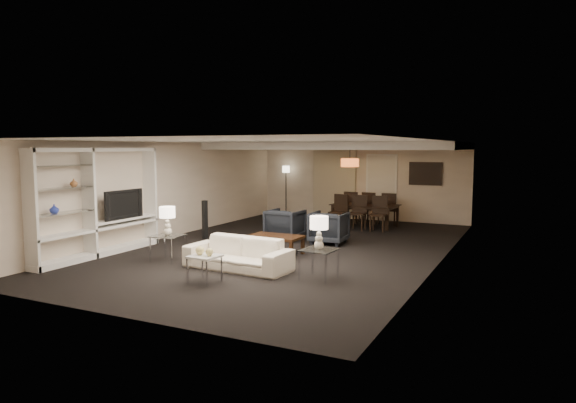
# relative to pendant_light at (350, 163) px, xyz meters

# --- Properties ---
(floor) EXTENTS (11.00, 11.00, 0.00)m
(floor) POSITION_rel_pendant_light_xyz_m (-0.30, -3.50, -1.92)
(floor) COLOR black
(floor) RESTS_ON ground
(ceiling) EXTENTS (7.00, 11.00, 0.02)m
(ceiling) POSITION_rel_pendant_light_xyz_m (-0.30, -3.50, 0.58)
(ceiling) COLOR silver
(ceiling) RESTS_ON ground
(wall_back) EXTENTS (7.00, 0.02, 2.50)m
(wall_back) POSITION_rel_pendant_light_xyz_m (-0.30, 2.00, -0.67)
(wall_back) COLOR beige
(wall_back) RESTS_ON ground
(wall_front) EXTENTS (7.00, 0.02, 2.50)m
(wall_front) POSITION_rel_pendant_light_xyz_m (-0.30, -9.00, -0.67)
(wall_front) COLOR beige
(wall_front) RESTS_ON ground
(wall_left) EXTENTS (0.02, 11.00, 2.50)m
(wall_left) POSITION_rel_pendant_light_xyz_m (-3.80, -3.50, -0.67)
(wall_left) COLOR beige
(wall_left) RESTS_ON ground
(wall_right) EXTENTS (0.02, 11.00, 2.50)m
(wall_right) POSITION_rel_pendant_light_xyz_m (3.20, -3.50, -0.67)
(wall_right) COLOR beige
(wall_right) RESTS_ON ground
(ceiling_soffit) EXTENTS (7.00, 4.00, 0.20)m
(ceiling_soffit) POSITION_rel_pendant_light_xyz_m (-0.30, 0.00, 0.48)
(ceiling_soffit) COLOR silver
(ceiling_soffit) RESTS_ON ceiling
(curtains) EXTENTS (1.50, 0.12, 2.40)m
(curtains) POSITION_rel_pendant_light_xyz_m (-1.20, 1.92, -0.72)
(curtains) COLOR beige
(curtains) RESTS_ON wall_back
(door) EXTENTS (0.90, 0.05, 2.10)m
(door) POSITION_rel_pendant_light_xyz_m (0.40, 1.97, -0.87)
(door) COLOR silver
(door) RESTS_ON wall_back
(painting) EXTENTS (0.95, 0.04, 0.65)m
(painting) POSITION_rel_pendant_light_xyz_m (1.80, 1.96, -0.37)
(painting) COLOR #142D38
(painting) RESTS_ON wall_back
(media_unit) EXTENTS (0.38, 3.40, 2.35)m
(media_unit) POSITION_rel_pendant_light_xyz_m (-3.61, -6.10, -0.74)
(media_unit) COLOR white
(media_unit) RESTS_ON wall_left
(pendant_light) EXTENTS (0.52, 0.52, 0.24)m
(pendant_light) POSITION_rel_pendant_light_xyz_m (0.00, 0.00, 0.00)
(pendant_light) COLOR #D8591E
(pendant_light) RESTS_ON ceiling_soffit
(sofa) EXTENTS (2.16, 0.96, 0.62)m
(sofa) POSITION_rel_pendant_light_xyz_m (-0.24, -5.85, -1.61)
(sofa) COLOR beige
(sofa) RESTS_ON floor
(coffee_table) EXTENTS (1.17, 0.69, 0.42)m
(coffee_table) POSITION_rel_pendant_light_xyz_m (-0.24, -4.25, -1.71)
(coffee_table) COLOR black
(coffee_table) RESTS_ON floor
(armchair_left) EXTENTS (0.86, 0.88, 0.79)m
(armchair_left) POSITION_rel_pendant_light_xyz_m (-0.84, -2.55, -1.53)
(armchair_left) COLOR black
(armchair_left) RESTS_ON floor
(armchair_right) EXTENTS (0.87, 0.90, 0.79)m
(armchair_right) POSITION_rel_pendant_light_xyz_m (0.36, -2.55, -1.53)
(armchair_right) COLOR black
(armchair_right) RESTS_ON floor
(side_table_left) EXTENTS (0.61, 0.61, 0.54)m
(side_table_left) POSITION_rel_pendant_light_xyz_m (-1.94, -5.85, -1.65)
(side_table_left) COLOR white
(side_table_left) RESTS_ON floor
(side_table_right) EXTENTS (0.62, 0.62, 0.54)m
(side_table_right) POSITION_rel_pendant_light_xyz_m (1.46, -5.85, -1.65)
(side_table_right) COLOR white
(side_table_right) RESTS_ON floor
(table_lamp_left) EXTENTS (0.34, 0.34, 0.60)m
(table_lamp_left) POSITION_rel_pendant_light_xyz_m (-1.94, -5.85, -1.08)
(table_lamp_left) COLOR beige
(table_lamp_left) RESTS_ON side_table_left
(table_lamp_right) EXTENTS (0.33, 0.33, 0.60)m
(table_lamp_right) POSITION_rel_pendant_light_xyz_m (1.46, -5.85, -1.08)
(table_lamp_right) COLOR beige
(table_lamp_right) RESTS_ON side_table_right
(marble_table) EXTENTS (0.51, 0.51, 0.48)m
(marble_table) POSITION_rel_pendant_light_xyz_m (-0.24, -6.95, -1.68)
(marble_table) COLOR silver
(marble_table) RESTS_ON floor
(gold_gourd_a) EXTENTS (0.15, 0.15, 0.15)m
(gold_gourd_a) POSITION_rel_pendant_light_xyz_m (-0.34, -6.95, -1.36)
(gold_gourd_a) COLOR #EED87E
(gold_gourd_a) RESTS_ON marble_table
(gold_gourd_b) EXTENTS (0.14, 0.14, 0.14)m
(gold_gourd_b) POSITION_rel_pendant_light_xyz_m (-0.14, -6.95, -1.37)
(gold_gourd_b) COLOR #DBC774
(gold_gourd_b) RESTS_ON marble_table
(television) EXTENTS (1.14, 0.15, 0.65)m
(television) POSITION_rel_pendant_light_xyz_m (-3.58, -5.49, -0.84)
(television) COLOR black
(television) RESTS_ON media_unit
(vase_blue) EXTENTS (0.18, 0.18, 0.19)m
(vase_blue) POSITION_rel_pendant_light_xyz_m (-3.61, -7.23, -0.77)
(vase_blue) COLOR #283AAF
(vase_blue) RESTS_ON media_unit
(vase_amber) EXTENTS (0.16, 0.16, 0.16)m
(vase_amber) POSITION_rel_pendant_light_xyz_m (-3.61, -6.73, -0.28)
(vase_amber) COLOR #A96938
(vase_amber) RESTS_ON media_unit
(floor_speaker) EXTENTS (0.13, 0.13, 1.01)m
(floor_speaker) POSITION_rel_pendant_light_xyz_m (-2.71, -3.43, -1.42)
(floor_speaker) COLOR black
(floor_speaker) RESTS_ON floor
(dining_table) EXTENTS (1.97, 1.19, 0.67)m
(dining_table) POSITION_rel_pendant_light_xyz_m (0.34, 0.40, -1.59)
(dining_table) COLOR black
(dining_table) RESTS_ON floor
(chair_nl) EXTENTS (0.51, 0.51, 0.99)m
(chair_nl) POSITION_rel_pendant_light_xyz_m (-0.26, -0.25, -1.42)
(chair_nl) COLOR black
(chair_nl) RESTS_ON floor
(chair_nm) EXTENTS (0.48, 0.48, 0.99)m
(chair_nm) POSITION_rel_pendant_light_xyz_m (0.34, -0.25, -1.42)
(chair_nm) COLOR black
(chair_nm) RESTS_ON floor
(chair_nr) EXTENTS (0.49, 0.49, 0.99)m
(chair_nr) POSITION_rel_pendant_light_xyz_m (0.94, -0.25, -1.42)
(chair_nr) COLOR black
(chair_nr) RESTS_ON floor
(chair_fl) EXTENTS (0.48, 0.48, 0.99)m
(chair_fl) POSITION_rel_pendant_light_xyz_m (-0.26, 1.05, -1.42)
(chair_fl) COLOR black
(chair_fl) RESTS_ON floor
(chair_fm) EXTENTS (0.51, 0.51, 0.99)m
(chair_fm) POSITION_rel_pendant_light_xyz_m (0.34, 1.05, -1.42)
(chair_fm) COLOR black
(chair_fm) RESTS_ON floor
(chair_fr) EXTENTS (0.48, 0.48, 0.99)m
(chair_fr) POSITION_rel_pendant_light_xyz_m (0.94, 1.05, -1.42)
(chair_fr) COLOR black
(chair_fr) RESTS_ON floor
(floor_lamp) EXTENTS (0.26, 0.26, 1.73)m
(floor_lamp) POSITION_rel_pendant_light_xyz_m (-2.91, 1.70, -1.06)
(floor_lamp) COLOR black
(floor_lamp) RESTS_ON floor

